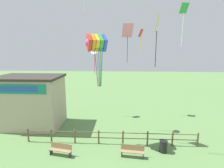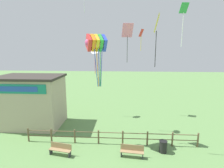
% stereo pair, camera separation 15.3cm
% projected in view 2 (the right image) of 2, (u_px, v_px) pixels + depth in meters
% --- Properties ---
extents(wooden_fence, '(14.87, 0.14, 1.24)m').
position_uv_depth(wooden_fence, '(111.00, 136.00, 15.09)').
color(wooden_fence, brown).
rests_on(wooden_fence, ground_plane).
extents(seaside_building, '(6.55, 4.39, 5.42)m').
position_uv_depth(seaside_building, '(31.00, 101.00, 18.63)').
color(seaside_building, '#B7A88E').
rests_on(seaside_building, ground_plane).
extents(park_bench_near_fence, '(1.82, 0.60, 0.94)m').
position_uv_depth(park_bench_near_fence, '(132.00, 151.00, 13.29)').
color(park_bench_near_fence, '#9E7F56').
rests_on(park_bench_near_fence, ground_plane).
extents(park_bench_by_building, '(1.83, 0.73, 0.94)m').
position_uv_depth(park_bench_by_building, '(60.00, 149.00, 13.54)').
color(park_bench_by_building, '#9E7F56').
rests_on(park_bench_by_building, ground_plane).
extents(trash_bin, '(0.64, 0.64, 0.98)m').
position_uv_depth(trash_bin, '(163.00, 147.00, 13.89)').
color(trash_bin, black).
rests_on(trash_bin, ground_plane).
extents(kite_rainbow_parafoil, '(2.22, 1.98, 4.29)m').
position_uv_depth(kite_rainbow_parafoil, '(96.00, 43.00, 13.96)').
color(kite_rainbow_parafoil, '#E54C8C').
extents(kite_yellow_diamond, '(0.52, 1.00, 3.80)m').
position_uv_depth(kite_yellow_diamond, '(157.00, 29.00, 12.66)').
color(kite_yellow_diamond, yellow).
extents(kite_red_diamond, '(0.68, 0.78, 2.54)m').
position_uv_depth(kite_red_diamond, '(141.00, 36.00, 20.84)').
color(kite_red_diamond, red).
extents(kite_pink_diamond, '(0.98, 0.79, 3.15)m').
position_uv_depth(kite_pink_diamond, '(127.00, 34.00, 14.29)').
color(kite_pink_diamond, pink).
extents(kite_green_diamond, '(0.62, 0.52, 3.09)m').
position_uv_depth(kite_green_diamond, '(183.00, 17.00, 12.65)').
color(kite_green_diamond, green).
extents(kite_white_delta, '(0.91, 0.79, 2.96)m').
position_uv_depth(kite_white_delta, '(95.00, 53.00, 20.68)').
color(kite_white_delta, white).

